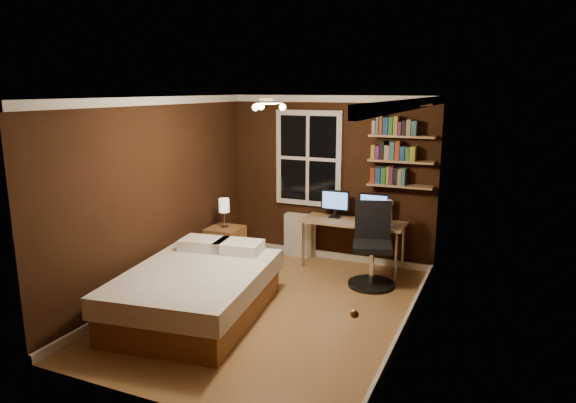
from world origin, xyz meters
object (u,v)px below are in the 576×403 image
at_px(desk, 353,225).
at_px(office_chair, 372,253).
at_px(monitor_right, 374,208).
at_px(desk_lamp, 390,212).
at_px(radiator, 299,235).
at_px(monitor_left, 335,204).
at_px(nightstand, 225,247).
at_px(bedside_lamp, 224,213).
at_px(bed, 197,291).

xyz_separation_m(desk, office_chair, (0.43, -0.55, -0.21)).
bearing_deg(monitor_right, desk_lamp, -39.64).
xyz_separation_m(radiator, office_chair, (1.36, -0.73, 0.10)).
distance_m(monitor_left, office_chair, 1.08).
bearing_deg(monitor_left, office_chair, -40.26).
relative_size(nightstand, office_chair, 0.53).
height_order(monitor_right, desk_lamp, desk_lamp).
height_order(bedside_lamp, desk_lamp, desk_lamp).
bearing_deg(desk, desk_lamp, -16.64).
bearing_deg(monitor_right, office_chair, -76.08).
bearing_deg(bedside_lamp, radiator, 47.41).
bearing_deg(bedside_lamp, nightstand, 0.00).
relative_size(nightstand, bedside_lamp, 1.37).
bearing_deg(office_chair, desk, 112.40).
height_order(nightstand, radiator, radiator).
bearing_deg(desk_lamp, monitor_right, 140.36).
bearing_deg(office_chair, monitor_left, 124.29).
xyz_separation_m(desk, monitor_right, (0.27, 0.07, 0.27)).
relative_size(desk, monitor_left, 3.48).
distance_m(nightstand, monitor_left, 1.75).
height_order(bedside_lamp, radiator, bedside_lamp).
xyz_separation_m(nightstand, desk_lamp, (2.32, 0.54, 0.63)).
bearing_deg(monitor_left, desk_lamp, -15.56).
height_order(bed, nightstand, bed).
relative_size(desk_lamp, office_chair, 0.39).
relative_size(monitor_left, office_chair, 0.38).
distance_m(bed, office_chair, 2.40).
xyz_separation_m(bedside_lamp, monitor_right, (2.02, 0.78, 0.10)).
relative_size(desk, desk_lamp, 3.41).
distance_m(nightstand, monitor_right, 2.26).
height_order(radiator, office_chair, office_chair).
height_order(monitor_left, desk_lamp, desk_lamp).
xyz_separation_m(monitor_left, office_chair, (0.74, -0.63, -0.48)).
xyz_separation_m(bedside_lamp, office_chair, (2.18, 0.16, -0.37)).
bearing_deg(bedside_lamp, monitor_left, 28.59).
xyz_separation_m(nightstand, monitor_left, (1.44, 0.78, 0.62)).
bearing_deg(monitor_right, monitor_left, 180.00).
bearing_deg(monitor_left, nightstand, -151.41).
xyz_separation_m(bedside_lamp, desk, (1.75, 0.71, -0.16)).
distance_m(desk, desk_lamp, 0.66).
bearing_deg(bed, desk_lamp, 42.85).
xyz_separation_m(radiator, desk, (0.93, -0.18, 0.31)).
distance_m(bedside_lamp, desk, 1.89).
height_order(nightstand, bedside_lamp, bedside_lamp).
relative_size(nightstand, monitor_right, 1.39).
distance_m(bed, monitor_right, 2.87).
distance_m(bedside_lamp, office_chair, 2.22).
distance_m(nightstand, desk, 1.92).
xyz_separation_m(nightstand, desk, (1.75, 0.71, 0.35)).
relative_size(bedside_lamp, office_chair, 0.39).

